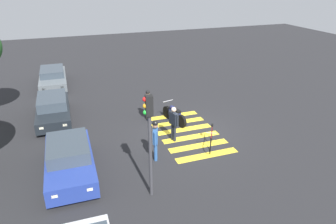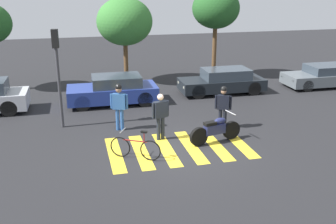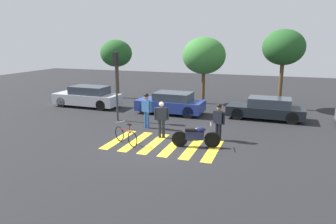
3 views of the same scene
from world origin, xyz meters
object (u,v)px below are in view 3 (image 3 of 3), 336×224
at_px(car_blue_hatchback, 171,103).
at_px(leaning_bicycle, 126,136).
at_px(officer_on_foot, 161,117).
at_px(officer_by_motorcycle, 219,119).
at_px(car_silver_sedan, 88,97).
at_px(police_motorcycle, 196,136).
at_px(car_black_suv, 266,109).
at_px(traffic_light_pole, 116,75).
at_px(pedestrian_bystander, 146,108).

bearing_deg(car_blue_hatchback, leaning_bicycle, -89.83).
xyz_separation_m(officer_on_foot, officer_by_motorcycle, (2.64, 0.50, -0.01)).
xyz_separation_m(officer_on_foot, car_silver_sedan, (-7.34, 4.89, -0.31)).
distance_m(police_motorcycle, car_black_suv, 6.73).
bearing_deg(leaning_bicycle, traffic_light_pole, 123.09).
distance_m(car_black_suv, traffic_light_pole, 8.95).
distance_m(leaning_bicycle, officer_by_motorcycle, 4.32).
xyz_separation_m(officer_on_foot, car_black_suv, (4.56, 5.43, -0.39)).
xyz_separation_m(leaning_bicycle, pedestrian_bystander, (-0.17, 2.76, 0.71)).
height_order(officer_on_foot, pedestrian_bystander, pedestrian_bystander).
xyz_separation_m(police_motorcycle, traffic_light_pole, (-5.42, 2.96, 2.17)).
xyz_separation_m(police_motorcycle, pedestrian_bystander, (-3.22, 2.08, 0.63)).
height_order(officer_by_motorcycle, traffic_light_pole, traffic_light_pole).
relative_size(officer_by_motorcycle, car_silver_sedan, 0.37).
distance_m(pedestrian_bystander, car_blue_hatchback, 3.59).
height_order(leaning_bicycle, officer_on_foot, officer_on_foot).
distance_m(leaning_bicycle, car_black_suv, 8.94).
bearing_deg(traffic_light_pole, car_silver_sedan, 144.76).
bearing_deg(car_silver_sedan, officer_on_foot, -33.68).
relative_size(police_motorcycle, traffic_light_pole, 0.53).
bearing_deg(pedestrian_bystander, police_motorcycle, -32.83).
xyz_separation_m(officer_on_foot, pedestrian_bystander, (-1.34, 1.33, 0.09)).
bearing_deg(car_blue_hatchback, car_black_suv, 5.30).
height_order(officer_on_foot, car_silver_sedan, officer_on_foot).
distance_m(police_motorcycle, traffic_light_pole, 6.55).
relative_size(police_motorcycle, officer_by_motorcycle, 1.19).
bearing_deg(officer_by_motorcycle, car_black_suv, 68.64).
bearing_deg(traffic_light_pole, pedestrian_bystander, -21.82).
distance_m(police_motorcycle, car_blue_hatchback, 6.42).
height_order(police_motorcycle, officer_on_foot, officer_on_foot).
bearing_deg(car_blue_hatchback, pedestrian_bystander, -92.40).
distance_m(officer_on_foot, car_black_suv, 7.10).
bearing_deg(car_blue_hatchback, police_motorcycle, -61.43).
bearing_deg(traffic_light_pole, police_motorcycle, -28.62).
bearing_deg(leaning_bicycle, car_blue_hatchback, 90.17).
bearing_deg(traffic_light_pole, car_blue_hatchback, 48.64).
height_order(car_blue_hatchback, car_black_suv, car_blue_hatchback).
bearing_deg(car_black_suv, pedestrian_bystander, -145.27).
height_order(officer_on_foot, traffic_light_pole, traffic_light_pole).
height_order(pedestrian_bystander, car_black_suv, pedestrian_bystander).
bearing_deg(police_motorcycle, car_black_suv, 66.47).
relative_size(car_silver_sedan, car_black_suv, 1.06).
height_order(officer_on_foot, officer_by_motorcycle, officer_on_foot).
height_order(car_silver_sedan, traffic_light_pole, traffic_light_pole).
bearing_deg(car_silver_sedan, car_black_suv, 2.56).
bearing_deg(car_black_suv, car_blue_hatchback, -174.70).
height_order(officer_by_motorcycle, car_silver_sedan, officer_by_motorcycle).
bearing_deg(officer_on_foot, car_blue_hatchback, 103.73).
bearing_deg(traffic_light_pole, leaning_bicycle, -56.91).
distance_m(police_motorcycle, leaning_bicycle, 3.13).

